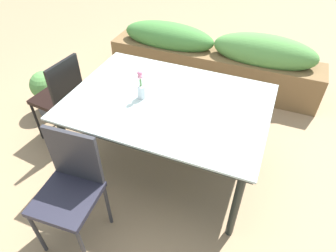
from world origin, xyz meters
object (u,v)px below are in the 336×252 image
object	(u,v)px
dining_table	(168,107)
planter_box	(213,59)
chair_near_left	(70,185)
chair_end_left	(61,95)
potted_plant	(47,91)
flower_vase	(141,87)

from	to	relation	value
dining_table	planter_box	size ratio (longest dim) A/B	0.61
chair_near_left	dining_table	bearing A→B (deg)	-116.57
dining_table	chair_end_left	xyz separation A→B (m)	(-1.13, -0.01, -0.17)
chair_near_left	potted_plant	bearing A→B (deg)	-46.95
potted_plant	dining_table	bearing A→B (deg)	-9.86
flower_vase	potted_plant	size ratio (longest dim) A/B	0.49
planter_box	potted_plant	size ratio (longest dim) A/B	5.22
planter_box	potted_plant	bearing A→B (deg)	-141.77
flower_vase	planter_box	distance (m)	1.69
dining_table	planter_box	xyz separation A→B (m)	(-0.01, 1.55, -0.34)
chair_end_left	planter_box	distance (m)	1.93
flower_vase	chair_near_left	bearing A→B (deg)	-100.40
dining_table	flower_vase	distance (m)	0.28
chair_end_left	flower_vase	world-z (taller)	flower_vase
potted_plant	chair_end_left	bearing A→B (deg)	-30.23
chair_end_left	chair_near_left	bearing A→B (deg)	-133.43
chair_end_left	flower_vase	size ratio (longest dim) A/B	3.64
planter_box	flower_vase	bearing A→B (deg)	-97.40
flower_vase	chair_end_left	bearing A→B (deg)	177.70
chair_near_left	flower_vase	xyz separation A→B (m)	(0.15, 0.84, 0.33)
chair_near_left	chair_end_left	size ratio (longest dim) A/B	1.02
dining_table	chair_near_left	world-z (taller)	chair_near_left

